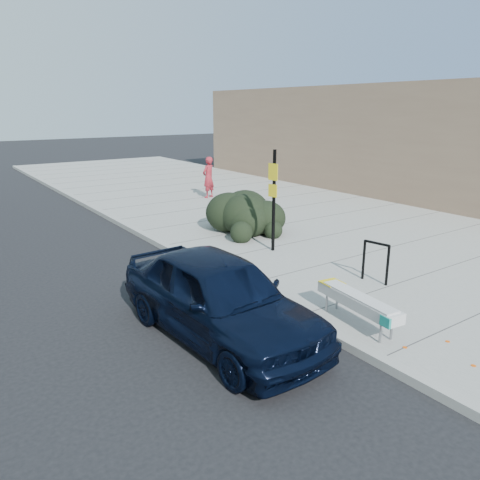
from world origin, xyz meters
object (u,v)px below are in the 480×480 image
(bench, at_px, (358,302))
(sign_post, at_px, (274,195))
(pedestrian, at_px, (208,177))
(sedan_navy, at_px, (219,297))
(bike_rack, at_px, (376,258))

(bench, distance_m, sign_post, 5.08)
(pedestrian, bearing_deg, sign_post, 50.05)
(sedan_navy, xyz_separation_m, pedestrian, (6.70, 11.44, 0.27))
(sign_post, bearing_deg, sedan_navy, -149.14)
(bike_rack, xyz_separation_m, sign_post, (-0.40, 3.35, 1.03))
(sign_post, xyz_separation_m, sedan_navy, (-3.93, -3.33, -0.96))
(bench, distance_m, sedan_navy, 2.62)
(bike_rack, bearing_deg, sedan_navy, 168.71)
(sedan_navy, bearing_deg, sign_post, 37.08)
(bench, bearing_deg, pedestrian, 77.79)
(bike_rack, bearing_deg, pedestrian, 67.26)
(bench, distance_m, bike_rack, 2.46)
(sedan_navy, distance_m, pedestrian, 13.26)
(bike_rack, bearing_deg, sign_post, 85.73)
(bench, relative_size, sign_post, 0.69)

